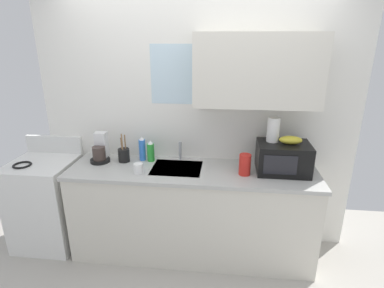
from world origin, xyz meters
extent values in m
cube|color=white|center=(0.00, 0.35, 1.25)|extent=(3.07, 0.10, 2.50)
cube|color=silver|center=(0.54, 0.14, 1.79)|extent=(1.08, 0.32, 0.62)
cube|color=silver|center=(-0.15, 0.31, 1.73)|extent=(0.56, 0.02, 0.55)
cube|color=silver|center=(0.00, 0.00, 0.43)|extent=(2.27, 0.60, 0.86)
cube|color=#B7B7B2|center=(0.00, 0.00, 0.88)|extent=(2.30, 0.63, 0.03)
cube|color=#9EA0A5|center=(-0.15, 0.02, 0.83)|extent=(0.46, 0.38, 0.14)
cylinder|color=#B2B5BA|center=(-0.15, 0.24, 0.99)|extent=(0.03, 0.03, 0.19)
cube|color=white|center=(-1.50, 0.00, 0.45)|extent=(0.60, 0.60, 0.90)
torus|color=black|center=(-1.62, -0.10, 0.91)|extent=(0.17, 0.17, 0.02)
cube|color=white|center=(-1.50, 0.28, 0.99)|extent=(0.60, 0.04, 0.18)
cube|color=black|center=(0.82, 0.05, 1.04)|extent=(0.46, 0.34, 0.27)
cube|color=black|center=(0.77, -0.12, 1.04)|extent=(0.28, 0.01, 0.17)
ellipsoid|color=gold|center=(0.87, 0.05, 1.20)|extent=(0.20, 0.11, 0.07)
cylinder|color=white|center=(0.72, 0.10, 1.28)|extent=(0.11, 0.11, 0.22)
cylinder|color=black|center=(-0.92, 0.08, 0.92)|extent=(0.19, 0.19, 0.03)
cylinder|color=#3F332D|center=(-0.92, 0.07, 1.00)|extent=(0.12, 0.12, 0.13)
cube|color=silver|center=(-0.92, 0.15, 1.05)|extent=(0.11, 0.09, 0.26)
cylinder|color=green|center=(-0.43, 0.16, 0.99)|extent=(0.07, 0.07, 0.18)
cone|color=white|center=(-0.43, 0.16, 1.09)|extent=(0.05, 0.05, 0.04)
cylinder|color=blue|center=(-0.51, 0.18, 1.01)|extent=(0.06, 0.06, 0.21)
cone|color=white|center=(-0.51, 0.18, 1.13)|extent=(0.05, 0.05, 0.04)
cylinder|color=red|center=(0.48, -0.05, 0.99)|extent=(0.10, 0.10, 0.19)
cylinder|color=white|center=(-0.47, -0.14, 0.95)|extent=(0.08, 0.08, 0.09)
cylinder|color=black|center=(-0.69, 0.12, 0.97)|extent=(0.11, 0.11, 0.13)
cylinder|color=olive|center=(-0.70, 0.12, 1.04)|extent=(0.02, 0.03, 0.20)
cylinder|color=olive|center=(-0.67, 0.13, 1.06)|extent=(0.02, 0.03, 0.24)
cylinder|color=olive|center=(-0.69, 0.10, 1.06)|extent=(0.02, 0.03, 0.25)
camera|label=1|loc=(0.30, -2.59, 2.06)|focal=28.78mm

